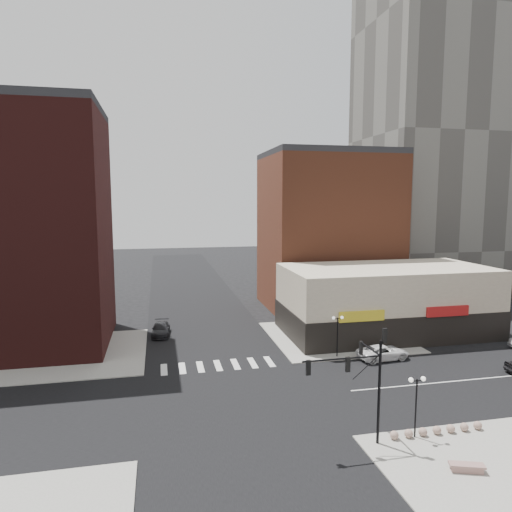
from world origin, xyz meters
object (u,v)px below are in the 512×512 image
object	(u,v)px
street_lamp_se_a	(417,391)
dark_sedan_north	(161,329)
street_lamp_ne	(338,326)
stone_bench	(467,467)
white_suv	(383,352)
traffic_signal	(363,371)

from	to	relation	value
street_lamp_se_a	dark_sedan_north	world-z (taller)	street_lamp_se_a
street_lamp_ne	stone_bench	world-z (taller)	street_lamp_ne
white_suv	stone_bench	size ratio (longest dim) A/B	2.51
dark_sedan_north	traffic_signal	bearing A→B (deg)	-61.25
street_lamp_se_a	dark_sedan_north	distance (m)	32.22
street_lamp_se_a	street_lamp_ne	xyz separation A→B (m)	(1.00, 16.00, 0.00)
stone_bench	street_lamp_ne	bearing A→B (deg)	108.28
street_lamp_ne	dark_sedan_north	distance (m)	21.08
traffic_signal	street_lamp_ne	xyz separation A→B (m)	(4.76, 15.83, -1.67)
white_suv	stone_bench	world-z (taller)	white_suv
traffic_signal	white_suv	bearing A→B (deg)	57.78
traffic_signal	white_suv	size ratio (longest dim) A/B	1.49
stone_bench	white_suv	bearing A→B (deg)	95.40
traffic_signal	street_lamp_ne	world-z (taller)	traffic_signal
street_lamp_se_a	white_suv	world-z (taller)	street_lamp_se_a
street_lamp_se_a	dark_sedan_north	size ratio (longest dim) A/B	0.84
white_suv	dark_sedan_north	world-z (taller)	white_suv
street_lamp_se_a	stone_bench	xyz separation A→B (m)	(0.81, -4.19, -2.92)
white_suv	stone_bench	bearing A→B (deg)	160.39
traffic_signal	stone_bench	size ratio (longest dim) A/B	3.74
dark_sedan_north	stone_bench	world-z (taller)	dark_sedan_north
traffic_signal	dark_sedan_north	size ratio (longest dim) A/B	1.58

